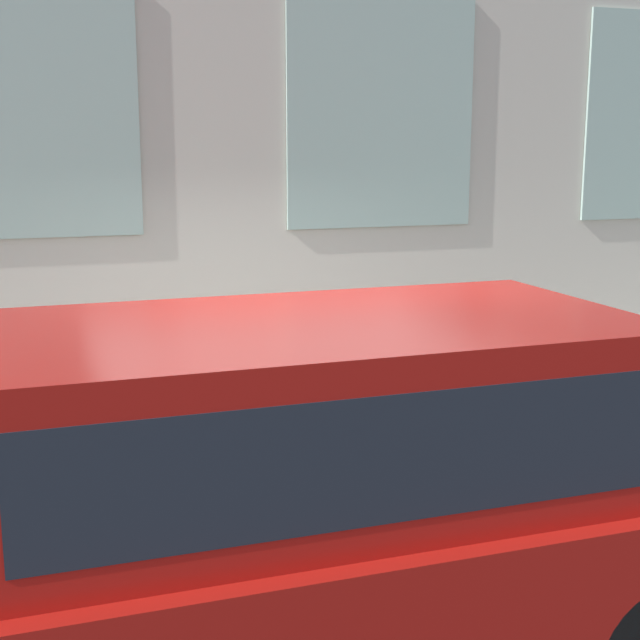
# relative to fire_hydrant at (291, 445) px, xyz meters

# --- Properties ---
(ground_plane) EXTENTS (80.00, 80.00, 0.00)m
(ground_plane) POSITION_rel_fire_hydrant_xyz_m (-0.46, 0.10, -0.60)
(ground_plane) COLOR #2D2D30
(sidewalk) EXTENTS (2.26, 60.00, 0.18)m
(sidewalk) POSITION_rel_fire_hydrant_xyz_m (0.67, 0.10, -0.51)
(sidewalk) COLOR #A8A093
(sidewalk) RESTS_ON ground_plane
(fire_hydrant) EXTENTS (0.30, 0.42, 0.83)m
(fire_hydrant) POSITION_rel_fire_hydrant_xyz_m (0.00, 0.00, 0.00)
(fire_hydrant) COLOR #2D7260
(fire_hydrant) RESTS_ON sidewalk
(person) EXTENTS (0.34, 0.22, 1.40)m
(person) POSITION_rel_fire_hydrant_xyz_m (0.50, -0.62, 0.42)
(person) COLOR #998466
(person) RESTS_ON sidewalk
(parked_truck_red_near) EXTENTS (1.81, 4.93, 1.89)m
(parked_truck_red_near) POSITION_rel_fire_hydrant_xyz_m (-1.89, 0.52, 0.48)
(parked_truck_red_near) COLOR black
(parked_truck_red_near) RESTS_ON ground_plane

